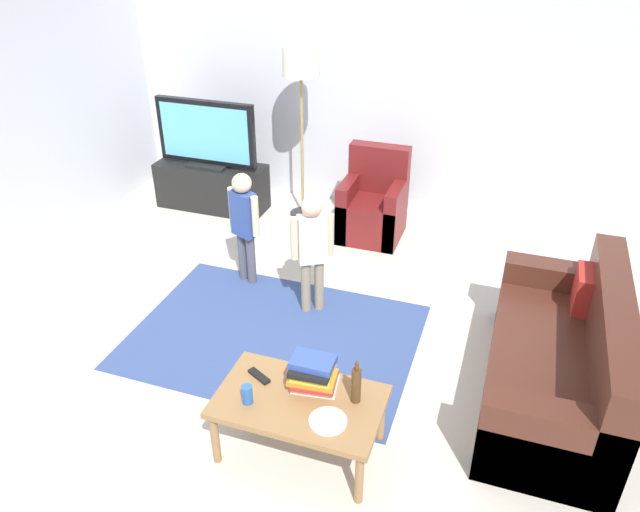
{
  "coord_description": "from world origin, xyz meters",
  "views": [
    {
      "loc": [
        1.31,
        -3.19,
        3.0
      ],
      "look_at": [
        0.0,
        0.6,
        0.65
      ],
      "focal_mm": 34.45,
      "sensor_mm": 36.0,
      "label": 1
    }
  ],
  "objects_px": {
    "child_center": "(312,244)",
    "tv_remote": "(260,376)",
    "tv": "(206,134)",
    "armchair": "(374,207)",
    "soda_can": "(247,394)",
    "tv_stand": "(212,186)",
    "child_near_tv": "(244,219)",
    "couch": "(564,365)",
    "plate": "(328,421)",
    "bottle": "(356,385)",
    "floor_lamp": "(301,71)",
    "coffee_table": "(299,405)",
    "book_stack": "(313,374)"
  },
  "relations": [
    {
      "from": "floor_lamp",
      "to": "book_stack",
      "type": "height_order",
      "value": "floor_lamp"
    },
    {
      "from": "tv_stand",
      "to": "plate",
      "type": "bearing_deg",
      "value": -52.46
    },
    {
      "from": "tv_remote",
      "to": "soda_can",
      "type": "relative_size",
      "value": 1.42
    },
    {
      "from": "child_center",
      "to": "book_stack",
      "type": "distance_m",
      "value": 1.42
    },
    {
      "from": "tv_stand",
      "to": "floor_lamp",
      "type": "distance_m",
      "value": 1.65
    },
    {
      "from": "child_near_tv",
      "to": "tv_remote",
      "type": "relative_size",
      "value": 6.1
    },
    {
      "from": "plate",
      "to": "floor_lamp",
      "type": "bearing_deg",
      "value": 112.81
    },
    {
      "from": "tv_stand",
      "to": "child_center",
      "type": "distance_m",
      "value": 2.31
    },
    {
      "from": "couch",
      "to": "book_stack",
      "type": "bearing_deg",
      "value": -148.94
    },
    {
      "from": "tv",
      "to": "soda_can",
      "type": "xyz_separation_m",
      "value": [
        1.87,
        -3.06,
        -0.37
      ]
    },
    {
      "from": "tv",
      "to": "book_stack",
      "type": "xyz_separation_m",
      "value": [
        2.19,
        -2.81,
        -0.32
      ]
    },
    {
      "from": "book_stack",
      "to": "plate",
      "type": "xyz_separation_m",
      "value": [
        0.17,
        -0.25,
        -0.1
      ]
    },
    {
      "from": "tv_stand",
      "to": "bottle",
      "type": "relative_size",
      "value": 4.1
    },
    {
      "from": "child_near_tv",
      "to": "coffee_table",
      "type": "distance_m",
      "value": 2.06
    },
    {
      "from": "child_center",
      "to": "bottle",
      "type": "xyz_separation_m",
      "value": [
        0.76,
        -1.36,
        -0.08
      ]
    },
    {
      "from": "bottle",
      "to": "tv_remote",
      "type": "distance_m",
      "value": 0.63
    },
    {
      "from": "coffee_table",
      "to": "soda_can",
      "type": "bearing_deg",
      "value": -156.8
    },
    {
      "from": "tv_stand",
      "to": "child_near_tv",
      "type": "height_order",
      "value": "child_near_tv"
    },
    {
      "from": "tv_remote",
      "to": "plate",
      "type": "height_order",
      "value": "plate"
    },
    {
      "from": "tv",
      "to": "couch",
      "type": "xyz_separation_m",
      "value": [
        3.66,
        -1.93,
        -0.56
      ]
    },
    {
      "from": "floor_lamp",
      "to": "plate",
      "type": "distance_m",
      "value": 3.68
    },
    {
      "from": "armchair",
      "to": "couch",
      "type": "bearing_deg",
      "value": -46.35
    },
    {
      "from": "floor_lamp",
      "to": "coffee_table",
      "type": "relative_size",
      "value": 1.78
    },
    {
      "from": "child_near_tv",
      "to": "tv_stand",
      "type": "bearing_deg",
      "value": 128.45
    },
    {
      "from": "couch",
      "to": "child_center",
      "type": "bearing_deg",
      "value": 167.15
    },
    {
      "from": "couch",
      "to": "book_stack",
      "type": "relative_size",
      "value": 5.85
    },
    {
      "from": "tv_stand",
      "to": "child_center",
      "type": "xyz_separation_m",
      "value": [
        1.71,
        -1.5,
        0.38
      ]
    },
    {
      "from": "bottle",
      "to": "tv_remote",
      "type": "relative_size",
      "value": 1.72
    },
    {
      "from": "tv_stand",
      "to": "tv",
      "type": "relative_size",
      "value": 1.09
    },
    {
      "from": "couch",
      "to": "plate",
      "type": "relative_size",
      "value": 8.18
    },
    {
      "from": "tv_stand",
      "to": "tv_remote",
      "type": "distance_m",
      "value": 3.41
    },
    {
      "from": "armchair",
      "to": "soda_can",
      "type": "bearing_deg",
      "value": -89.55
    },
    {
      "from": "bottle",
      "to": "soda_can",
      "type": "xyz_separation_m",
      "value": [
        -0.6,
        -0.22,
        -0.06
      ]
    },
    {
      "from": "tv_stand",
      "to": "tv_remote",
      "type": "bearing_deg",
      "value": -57.15
    },
    {
      "from": "child_near_tv",
      "to": "book_stack",
      "type": "bearing_deg",
      "value": -52.87
    },
    {
      "from": "soda_can",
      "to": "tv",
      "type": "bearing_deg",
      "value": 121.39
    },
    {
      "from": "coffee_table",
      "to": "tv_stand",
      "type": "bearing_deg",
      "value": 125.95
    },
    {
      "from": "tv",
      "to": "plate",
      "type": "xyz_separation_m",
      "value": [
        2.37,
        -3.06,
        -0.42
      ]
    },
    {
      "from": "couch",
      "to": "coffee_table",
      "type": "height_order",
      "value": "couch"
    },
    {
      "from": "child_center",
      "to": "tv_remote",
      "type": "bearing_deg",
      "value": -84.21
    },
    {
      "from": "floor_lamp",
      "to": "plate",
      "type": "bearing_deg",
      "value": -67.19
    },
    {
      "from": "child_near_tv",
      "to": "book_stack",
      "type": "relative_size",
      "value": 3.37
    },
    {
      "from": "tv",
      "to": "soda_can",
      "type": "height_order",
      "value": "tv"
    },
    {
      "from": "bottle",
      "to": "tv_remote",
      "type": "xyz_separation_m",
      "value": [
        -0.62,
        0.0,
        -0.11
      ]
    },
    {
      "from": "tv",
      "to": "child_center",
      "type": "distance_m",
      "value": 2.27
    },
    {
      "from": "couch",
      "to": "child_center",
      "type": "height_order",
      "value": "child_center"
    },
    {
      "from": "armchair",
      "to": "child_center",
      "type": "relative_size",
      "value": 0.87
    },
    {
      "from": "armchair",
      "to": "book_stack",
      "type": "xyz_separation_m",
      "value": [
        0.35,
        -2.8,
        0.23
      ]
    },
    {
      "from": "armchair",
      "to": "floor_lamp",
      "type": "xyz_separation_m",
      "value": [
        -0.84,
        0.19,
        1.25
      ]
    },
    {
      "from": "floor_lamp",
      "to": "child_center",
      "type": "bearing_deg",
      "value": -67.03
    }
  ]
}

